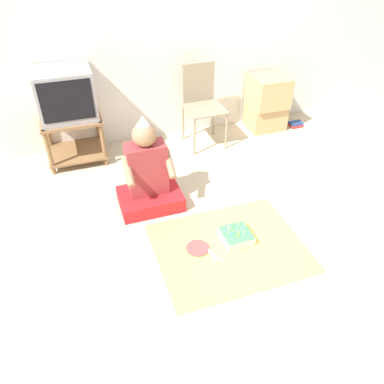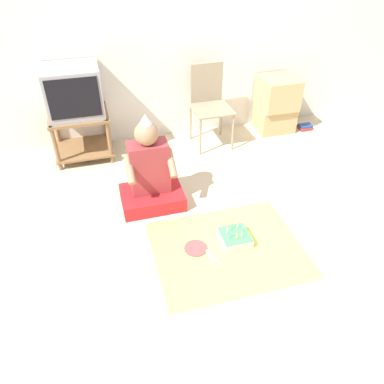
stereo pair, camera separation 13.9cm
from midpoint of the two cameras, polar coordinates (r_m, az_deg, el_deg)
ground_plane at (r=3.33m, az=7.63°, el=-5.17°), size 16.00×16.00×0.00m
wall_back at (r=4.38m, az=-2.67°, el=24.47°), size 6.40×0.06×2.55m
tv_stand at (r=4.27m, az=-18.44°, el=8.33°), size 0.61×0.52×0.51m
tv at (r=4.09m, az=-19.68°, el=13.92°), size 0.55×0.48×0.50m
folding_chair at (r=4.35m, az=0.58°, el=13.86°), size 0.43×0.43×0.90m
cardboard_box_stack at (r=4.80m, az=10.53°, el=13.31°), size 0.44×0.44×0.66m
book_pile at (r=5.05m, az=14.69°, el=9.97°), size 0.17×0.15×0.06m
person_seated at (r=3.40m, az=-7.88°, el=2.21°), size 0.57×0.42×0.90m
party_cloth at (r=3.12m, az=4.43°, el=-8.42°), size 1.20×0.98×0.01m
birthday_cake at (r=3.15m, az=5.47°, el=-6.69°), size 0.24×0.24×0.15m
paper_plate at (r=3.09m, az=-0.42°, el=-8.54°), size 0.19×0.19×0.01m
plastic_spoon_near at (r=3.06m, az=1.57°, el=-9.20°), size 0.04×0.15×0.01m
plastic_spoon_far at (r=3.04m, az=2.04°, el=-9.58°), size 0.07×0.14×0.01m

